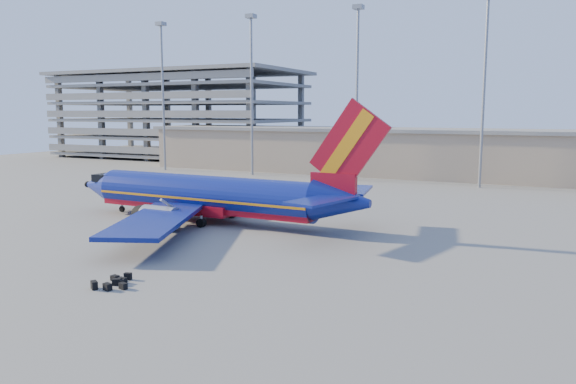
# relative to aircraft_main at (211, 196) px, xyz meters

# --- Properties ---
(ground) EXTENTS (220.00, 220.00, 0.00)m
(ground) POSITION_rel_aircraft_main_xyz_m (6.71, -5.17, -2.72)
(ground) COLOR slate
(ground) RESTS_ON ground
(terminal_building) EXTENTS (122.00, 16.00, 8.50)m
(terminal_building) POSITION_rel_aircraft_main_xyz_m (16.71, 52.83, 1.60)
(terminal_building) COLOR gray
(terminal_building) RESTS_ON ground
(parking_garage) EXTENTS (62.00, 32.00, 21.40)m
(parking_garage) POSITION_rel_aircraft_main_xyz_m (-55.29, 68.88, 9.01)
(parking_garage) COLOR slate
(parking_garage) RESTS_ON ground
(light_mast_row) EXTENTS (101.60, 1.60, 28.65)m
(light_mast_row) POSITION_rel_aircraft_main_xyz_m (11.71, 40.83, 14.84)
(light_mast_row) COLOR gray
(light_mast_row) RESTS_ON ground
(aircraft_main) EXTENTS (37.57, 36.14, 12.72)m
(aircraft_main) POSITION_rel_aircraft_main_xyz_m (0.00, 0.00, 0.00)
(aircraft_main) COLOR navy
(aircraft_main) RESTS_ON ground
(luggage_pile) EXTENTS (2.43, 3.12, 0.53)m
(luggage_pile) POSITION_rel_aircraft_main_xyz_m (6.41, -21.28, -2.50)
(luggage_pile) COLOR black
(luggage_pile) RESTS_ON ground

